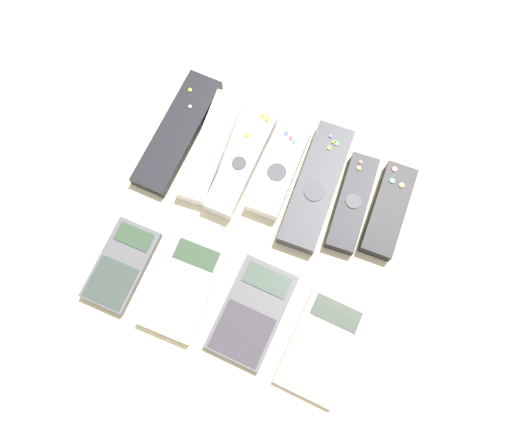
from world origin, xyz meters
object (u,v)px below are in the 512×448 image
object	(u,v)px
remote_6	(389,210)
calculator_3	(322,346)
remote_1	(211,147)
calculator_2	(252,312)
calculator_0	(122,265)
calculator_1	(183,287)
remote_5	(352,203)
remote_4	(316,186)
remote_2	(242,161)
remote_3	(278,170)
remote_0	(178,132)

from	to	relation	value
remote_6	calculator_3	bearing A→B (deg)	-97.62
remote_1	calculator_2	xyz separation A→B (m)	(0.16, -0.22, -0.01)
calculator_0	calculator_1	world-z (taller)	calculator_1
remote_1	remote_5	world-z (taller)	remote_1
remote_4	remote_6	bearing A→B (deg)	0.48
remote_2	remote_4	distance (m)	0.12
remote_4	calculator_3	xyz separation A→B (m)	(0.09, -0.23, -0.01)
calculator_0	remote_1	bearing A→B (deg)	78.90
calculator_1	remote_3	bearing A→B (deg)	74.21
remote_6	remote_4	bearing A→B (deg)	-179.13
remote_3	calculator_3	xyz separation A→B (m)	(0.16, -0.23, -0.01)
calculator_3	remote_2	bearing A→B (deg)	137.58
remote_1	calculator_2	world-z (taller)	remote_1
remote_6	calculator_2	world-z (taller)	remote_6
remote_4	remote_0	bearing A→B (deg)	177.16
remote_0	calculator_0	xyz separation A→B (m)	(0.01, -0.23, -0.00)
remote_1	calculator_1	world-z (taller)	remote_1
calculator_2	remote_4	bearing A→B (deg)	87.54
calculator_2	calculator_1	bearing A→B (deg)	-174.80
remote_2	remote_6	bearing A→B (deg)	4.05
remote_0	remote_6	size ratio (longest dim) A/B	1.44
remote_0	calculator_2	distance (m)	0.32
remote_2	calculator_3	distance (m)	0.31
remote_3	calculator_1	size ratio (longest dim) A/B	1.06
remote_2	remote_6	world-z (taller)	remote_2
remote_2	calculator_0	world-z (taller)	remote_2
remote_4	remote_5	xyz separation A→B (m)	(0.06, -0.01, -0.00)
remote_4	calculator_2	size ratio (longest dim) A/B	1.37
remote_6	calculator_3	world-z (taller)	remote_6
remote_6	calculator_3	xyz separation A→B (m)	(-0.03, -0.23, -0.01)
remote_4	remote_5	size ratio (longest dim) A/B	1.31
remote_0	calculator_3	bearing A→B (deg)	-32.49
calculator_3	remote_4	bearing A→B (deg)	115.40
remote_5	calculator_2	distance (m)	0.23
calculator_1	calculator_2	world-z (taller)	calculator_1
remote_1	remote_4	xyz separation A→B (m)	(0.18, -0.00, 0.00)
remote_6	remote_1	bearing A→B (deg)	179.48
remote_5	remote_6	bearing A→B (deg)	5.94
calculator_2	calculator_3	xyz separation A→B (m)	(0.11, -0.01, -0.00)
calculator_1	calculator_2	bearing A→B (deg)	2.23
calculator_3	remote_0	bearing A→B (deg)	148.57
remote_1	calculator_2	distance (m)	0.27
calculator_0	remote_6	bearing A→B (deg)	34.85
remote_0	remote_3	xyz separation A→B (m)	(0.18, -0.00, 0.00)
remote_5	calculator_3	world-z (taller)	remote_5
remote_0	remote_6	bearing A→B (deg)	2.12
calculator_3	calculator_0	bearing A→B (deg)	-176.42
calculator_0	calculator_3	distance (m)	0.32
remote_2	calculator_2	size ratio (longest dim) A/B	1.24
remote_3	calculator_3	bearing A→B (deg)	-55.92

